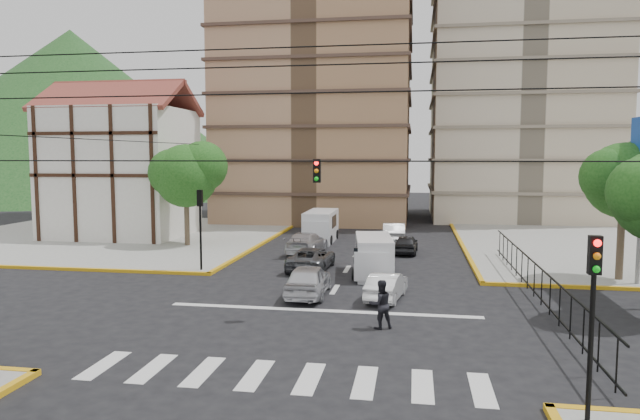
% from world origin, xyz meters
% --- Properties ---
extents(ground, '(160.00, 160.00, 0.00)m').
position_xyz_m(ground, '(0.00, 0.00, 0.00)').
color(ground, black).
rests_on(ground, ground).
extents(sidewalk_nw, '(26.00, 26.00, 0.15)m').
position_xyz_m(sidewalk_nw, '(-20.00, 20.00, 0.07)').
color(sidewalk_nw, gray).
rests_on(sidewalk_nw, ground).
extents(crosswalk_stripes, '(12.00, 2.40, 0.01)m').
position_xyz_m(crosswalk_stripes, '(0.00, -6.00, 0.01)').
color(crosswalk_stripes, silver).
rests_on(crosswalk_stripes, ground).
extents(stop_line, '(13.00, 0.40, 0.01)m').
position_xyz_m(stop_line, '(0.00, 1.20, 0.01)').
color(stop_line, silver).
rests_on(stop_line, ground).
extents(tudor_building, '(10.80, 8.05, 12.23)m').
position_xyz_m(tudor_building, '(-19.00, 20.00, 5.25)').
color(tudor_building, silver).
rests_on(tudor_building, ground).
extents(distant_hill, '(70.00, 70.00, 28.00)m').
position_xyz_m(distant_hill, '(-55.00, 70.00, 14.00)').
color(distant_hill, '#17451A').
rests_on(distant_hill, ground).
extents(park_fence, '(0.10, 22.50, 1.66)m').
position_xyz_m(park_fence, '(9.00, 4.50, 0.00)').
color(park_fence, black).
rests_on(park_fence, ground).
extents(tree_park_c, '(4.65, 3.80, 7.25)m').
position_xyz_m(tree_park_c, '(14.09, 9.01, 5.34)').
color(tree_park_c, '#473828').
rests_on(tree_park_c, ground).
extents(tree_tudor, '(5.39, 4.40, 7.43)m').
position_xyz_m(tree_tudor, '(-11.90, 16.01, 5.22)').
color(tree_tudor, '#473828').
rests_on(tree_tudor, ground).
extents(traffic_light_se, '(0.28, 0.22, 4.40)m').
position_xyz_m(traffic_light_se, '(7.80, -7.80, 3.11)').
color(traffic_light_se, black).
rests_on(traffic_light_se, ground).
extents(traffic_light_nw, '(0.28, 0.22, 4.40)m').
position_xyz_m(traffic_light_nw, '(-7.80, 7.80, 3.11)').
color(traffic_light_nw, black).
rests_on(traffic_light_nw, ground).
extents(traffic_light_hanging, '(18.00, 9.12, 0.92)m').
position_xyz_m(traffic_light_hanging, '(0.00, -2.04, 5.90)').
color(traffic_light_hanging, black).
rests_on(traffic_light_hanging, ground).
extents(van_right_lane, '(2.38, 4.84, 2.09)m').
position_xyz_m(van_right_lane, '(1.60, 8.33, 1.02)').
color(van_right_lane, silver).
rests_on(van_right_lane, ground).
extents(van_left_lane, '(2.14, 5.09, 2.29)m').
position_xyz_m(van_left_lane, '(-3.18, 19.96, 1.11)').
color(van_left_lane, silver).
rests_on(van_left_lane, ground).
extents(car_silver_front_left, '(1.79, 4.35, 1.48)m').
position_xyz_m(car_silver_front_left, '(-1.02, 3.60, 0.74)').
color(car_silver_front_left, silver).
rests_on(car_silver_front_left, ground).
extents(car_white_front_right, '(1.85, 3.85, 1.22)m').
position_xyz_m(car_white_front_right, '(2.53, 3.55, 0.61)').
color(car_white_front_right, white).
rests_on(car_white_front_right, ground).
extents(car_grey_mid_left, '(2.31, 4.69, 1.28)m').
position_xyz_m(car_grey_mid_left, '(-1.97, 9.58, 0.64)').
color(car_grey_mid_left, '#515458').
rests_on(car_grey_mid_left, ground).
extents(car_silver_rear_left, '(2.35, 5.01, 1.41)m').
position_xyz_m(car_silver_rear_left, '(-3.25, 14.81, 0.71)').
color(car_silver_rear_left, '#BCBCC1').
rests_on(car_silver_rear_left, ground).
extents(car_darkgrey_mid_right, '(1.64, 3.72, 1.25)m').
position_xyz_m(car_darkgrey_mid_right, '(3.19, 15.91, 0.62)').
color(car_darkgrey_mid_right, black).
rests_on(car_darkgrey_mid_right, ground).
extents(car_white_rear_right, '(1.79, 4.56, 1.48)m').
position_xyz_m(car_white_rear_right, '(2.23, 20.48, 0.74)').
color(car_white_rear_right, white).
rests_on(car_white_rear_right, ground).
extents(pedestrian_crosswalk, '(1.10, 1.00, 1.82)m').
position_xyz_m(pedestrian_crosswalk, '(2.52, -0.85, 0.91)').
color(pedestrian_crosswalk, black).
rests_on(pedestrian_crosswalk, ground).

